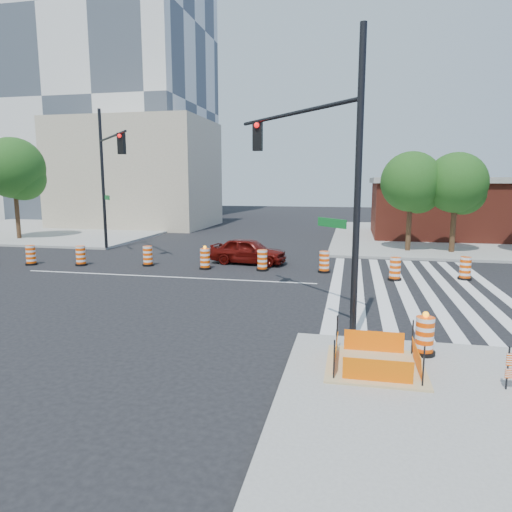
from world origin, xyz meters
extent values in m
plane|color=black|center=(0.00, 0.00, 0.00)|extent=(120.00, 120.00, 0.00)
cube|color=gray|center=(18.00, 18.00, 0.07)|extent=(22.00, 22.00, 0.15)
cube|color=gray|center=(-18.00, 18.00, 0.07)|extent=(22.00, 22.00, 0.15)
cube|color=silver|center=(7.80, 0.00, 0.01)|extent=(0.45, 13.50, 0.01)
cube|color=silver|center=(8.70, 0.00, 0.01)|extent=(0.45, 13.50, 0.01)
cube|color=silver|center=(9.60, 0.00, 0.01)|extent=(0.45, 13.50, 0.01)
cube|color=silver|center=(10.50, 0.00, 0.01)|extent=(0.45, 13.50, 0.01)
cube|color=silver|center=(11.40, 0.00, 0.01)|extent=(0.45, 13.50, 0.01)
cube|color=silver|center=(12.30, 0.00, 0.01)|extent=(0.45, 13.50, 0.01)
cube|color=silver|center=(13.20, 0.00, 0.01)|extent=(0.45, 13.50, 0.01)
cube|color=silver|center=(14.10, 0.00, 0.01)|extent=(0.45, 13.50, 0.01)
cube|color=silver|center=(0.00, 0.00, 0.01)|extent=(14.00, 0.12, 0.01)
cube|color=tan|center=(9.00, -9.00, 0.17)|extent=(2.20, 2.20, 0.05)
cube|color=#FF6705|center=(9.00, -9.90, 0.43)|extent=(1.44, 0.02, 0.55)
cube|color=#FF6705|center=(9.00, -8.10, 0.43)|extent=(1.44, 0.02, 0.55)
cube|color=#FF6705|center=(8.10, -9.00, 0.43)|extent=(0.02, 1.44, 0.55)
cube|color=#FF6705|center=(9.90, -9.00, 0.43)|extent=(0.02, 1.44, 0.55)
cylinder|color=black|center=(8.10, -9.90, 0.60)|extent=(0.04, 0.04, 0.90)
cylinder|color=black|center=(9.90, -9.90, 0.60)|extent=(0.04, 0.04, 0.90)
cylinder|color=black|center=(8.10, -8.10, 0.60)|extent=(0.04, 0.04, 0.90)
cylinder|color=black|center=(9.90, -8.10, 0.60)|extent=(0.04, 0.04, 0.90)
cube|color=silver|center=(-24.00, 34.00, 22.50)|extent=(28.00, 18.00, 45.00)
cube|color=maroon|center=(18.00, 18.00, 2.10)|extent=(16.00, 8.00, 4.20)
cube|color=gray|center=(18.00, 18.00, 4.40)|extent=(16.50, 8.50, 0.40)
cube|color=tan|center=(-12.00, 22.00, 5.00)|extent=(14.00, 10.00, 10.00)
imported|color=#4F0A06|center=(3.04, 4.09, 0.69)|extent=(4.21, 2.07, 1.38)
cylinder|color=black|center=(8.49, -6.90, 4.19)|extent=(0.18, 0.18, 8.08)
cylinder|color=black|center=(6.46, -4.66, 6.41)|extent=(4.16, 4.57, 0.12)
cube|color=black|center=(5.03, -3.09, 5.91)|extent=(0.32, 0.28, 1.01)
sphere|color=#FF0C0C|center=(5.03, -3.27, 6.26)|extent=(0.18, 0.18, 0.18)
cube|color=#0C591E|center=(7.81, -6.16, 3.18)|extent=(0.84, 0.92, 0.25)
cylinder|color=black|center=(-6.93, 7.01, 4.43)|extent=(0.19, 0.19, 8.56)
cylinder|color=black|center=(-4.83, 4.58, 6.78)|extent=(4.30, 4.94, 0.13)
cube|color=black|center=(-3.36, 2.89, 6.25)|extent=(0.34, 0.30, 1.07)
sphere|color=#FF0C0C|center=(-3.36, 2.71, 6.62)|extent=(0.19, 0.19, 0.19)
cube|color=#0C591E|center=(-6.23, 6.20, 3.36)|extent=(0.87, 1.00, 0.27)
cylinder|color=black|center=(10.20, -7.95, 0.20)|extent=(0.55, 0.55, 0.09)
cylinder|color=#FF4D05|center=(10.20, -7.95, 0.66)|extent=(0.44, 0.44, 0.87)
sphere|color=#FF990C|center=(10.20, -7.95, 1.16)|extent=(0.15, 0.15, 0.15)
cylinder|color=black|center=(11.56, -9.61, 0.61)|extent=(0.04, 0.04, 0.91)
cylinder|color=#382314|center=(-15.84, 10.11, 2.35)|extent=(0.31, 0.31, 4.70)
sphere|color=#204413|center=(-15.84, 10.11, 5.29)|extent=(4.40, 4.40, 4.40)
sphere|color=#204413|center=(-15.35, 10.41, 4.55)|extent=(3.23, 3.23, 3.23)
sphere|color=#204413|center=(-16.23, 9.92, 4.85)|extent=(2.94, 2.94, 2.94)
cylinder|color=#382314|center=(11.77, 9.78, 1.92)|extent=(0.31, 0.31, 3.83)
sphere|color=#204413|center=(11.77, 9.78, 4.31)|extent=(3.60, 3.60, 3.60)
sphere|color=#204413|center=(12.25, 10.06, 3.71)|extent=(2.64, 2.64, 2.64)
sphere|color=#204413|center=(11.39, 9.59, 3.95)|extent=(2.40, 2.40, 2.40)
cylinder|color=#382314|center=(14.29, 9.73, 1.89)|extent=(0.31, 0.31, 3.78)
sphere|color=#204413|center=(14.29, 9.73, 4.26)|extent=(3.55, 3.55, 3.55)
sphere|color=#204413|center=(14.78, 10.03, 3.67)|extent=(2.60, 2.60, 2.60)
sphere|color=#204413|center=(13.90, 9.54, 3.90)|extent=(2.36, 2.36, 2.36)
cylinder|color=black|center=(-8.06, 1.42, 0.05)|extent=(0.60, 0.60, 0.10)
cylinder|color=#FF4D05|center=(-8.06, 1.42, 0.55)|extent=(0.48, 0.48, 0.95)
cylinder|color=black|center=(-5.39, 1.81, 0.05)|extent=(0.60, 0.60, 0.10)
cylinder|color=#FF4D05|center=(-5.39, 1.81, 0.55)|extent=(0.48, 0.48, 0.95)
cylinder|color=black|center=(-1.94, 2.45, 0.05)|extent=(0.60, 0.60, 0.10)
cylinder|color=#FF4D05|center=(-1.94, 2.45, 0.55)|extent=(0.48, 0.48, 0.95)
cylinder|color=black|center=(1.25, 2.20, 0.05)|extent=(0.60, 0.60, 0.10)
cylinder|color=#FF4D05|center=(1.25, 2.20, 0.55)|extent=(0.48, 0.48, 0.95)
sphere|color=#FF990C|center=(1.25, 2.20, 1.10)|extent=(0.16, 0.16, 0.16)
cylinder|color=black|center=(4.13, 2.40, 0.05)|extent=(0.60, 0.60, 0.10)
cylinder|color=#FF4D05|center=(4.13, 2.40, 0.55)|extent=(0.48, 0.48, 0.95)
cylinder|color=black|center=(7.13, 2.58, 0.05)|extent=(0.60, 0.60, 0.10)
cylinder|color=#FF4D05|center=(7.13, 2.58, 0.55)|extent=(0.48, 0.48, 0.95)
cylinder|color=black|center=(10.31, 1.42, 0.05)|extent=(0.60, 0.60, 0.10)
cylinder|color=#FF4D05|center=(10.31, 1.42, 0.55)|extent=(0.48, 0.48, 0.95)
cylinder|color=black|center=(13.38, 2.20, 0.05)|extent=(0.60, 0.60, 0.10)
cylinder|color=#FF4D05|center=(13.38, 2.20, 0.55)|extent=(0.48, 0.48, 0.95)
camera|label=1|loc=(8.37, -19.21, 4.35)|focal=32.00mm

